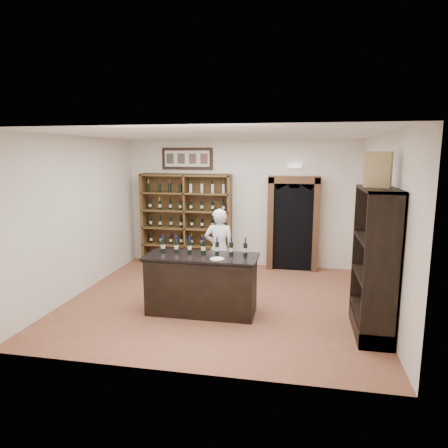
{
  "coord_description": "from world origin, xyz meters",
  "views": [
    {
      "loc": [
        1.39,
        -6.87,
        2.69
      ],
      "look_at": [
        0.01,
        0.3,
        1.38
      ],
      "focal_mm": 32.0,
      "sensor_mm": 36.0,
      "label": 1
    }
  ],
  "objects_px": {
    "counter_bottle_0": "(163,245)",
    "side_cabinet": "(375,285)",
    "wine_shelf": "(187,219)",
    "tasting_counter": "(202,284)",
    "wine_crate": "(378,170)",
    "shopkeeper": "(219,249)"
  },
  "relations": [
    {
      "from": "counter_bottle_0",
      "to": "shopkeeper",
      "type": "height_order",
      "value": "shopkeeper"
    },
    {
      "from": "tasting_counter",
      "to": "counter_bottle_0",
      "type": "height_order",
      "value": "counter_bottle_0"
    },
    {
      "from": "tasting_counter",
      "to": "side_cabinet",
      "type": "xyz_separation_m",
      "value": [
        2.72,
        -0.3,
        0.26
      ]
    },
    {
      "from": "wine_crate",
      "to": "wine_shelf",
      "type": "bearing_deg",
      "value": 161.84
    },
    {
      "from": "side_cabinet",
      "to": "wine_crate",
      "type": "distance_m",
      "value": 1.7
    },
    {
      "from": "wine_crate",
      "to": "counter_bottle_0",
      "type": "bearing_deg",
      "value": -164.68
    },
    {
      "from": "wine_crate",
      "to": "shopkeeper",
      "type": "bearing_deg",
      "value": 171.66
    },
    {
      "from": "counter_bottle_0",
      "to": "wine_crate",
      "type": "height_order",
      "value": "wine_crate"
    },
    {
      "from": "wine_shelf",
      "to": "tasting_counter",
      "type": "relative_size",
      "value": 1.17
    },
    {
      "from": "counter_bottle_0",
      "to": "tasting_counter",
      "type": "bearing_deg",
      "value": -11.17
    },
    {
      "from": "counter_bottle_0",
      "to": "shopkeeper",
      "type": "bearing_deg",
      "value": 56.05
    },
    {
      "from": "wine_crate",
      "to": "side_cabinet",
      "type": "bearing_deg",
      "value": -3.4
    },
    {
      "from": "wine_shelf",
      "to": "counter_bottle_0",
      "type": "bearing_deg",
      "value": -82.25
    },
    {
      "from": "tasting_counter",
      "to": "shopkeeper",
      "type": "distance_m",
      "value": 1.32
    },
    {
      "from": "wine_shelf",
      "to": "side_cabinet",
      "type": "height_order",
      "value": "same"
    },
    {
      "from": "tasting_counter",
      "to": "counter_bottle_0",
      "type": "distance_m",
      "value": 0.96
    },
    {
      "from": "wine_shelf",
      "to": "shopkeeper",
      "type": "bearing_deg",
      "value": -55.33
    },
    {
      "from": "counter_bottle_0",
      "to": "side_cabinet",
      "type": "relative_size",
      "value": 0.14
    },
    {
      "from": "wine_shelf",
      "to": "shopkeeper",
      "type": "height_order",
      "value": "wine_shelf"
    },
    {
      "from": "counter_bottle_0",
      "to": "side_cabinet",
      "type": "xyz_separation_m",
      "value": [
        3.44,
        -0.44,
        -0.35
      ]
    },
    {
      "from": "wine_shelf",
      "to": "counter_bottle_0",
      "type": "relative_size",
      "value": 7.33
    },
    {
      "from": "counter_bottle_0",
      "to": "side_cabinet",
      "type": "height_order",
      "value": "side_cabinet"
    }
  ]
}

